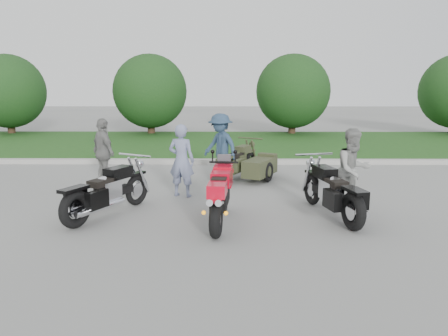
{
  "coord_description": "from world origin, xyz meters",
  "views": [
    {
      "loc": [
        0.8,
        -8.16,
        2.67
      ],
      "look_at": [
        0.72,
        1.25,
        0.8
      ],
      "focal_mm": 35.0,
      "sensor_mm": 36.0,
      "label": 1
    }
  ],
  "objects_px": {
    "cruiser_right": "(334,194)",
    "person_stripe": "(182,161)",
    "sportbike_red": "(220,194)",
    "cruiser_sidecar": "(250,165)",
    "person_denim": "(220,146)",
    "cruiser_left": "(105,194)",
    "person_back": "(104,152)",
    "person_grey": "(353,170)"
  },
  "relations": [
    {
      "from": "sportbike_red",
      "to": "cruiser_sidecar",
      "type": "relative_size",
      "value": 1.02
    },
    {
      "from": "person_denim",
      "to": "person_grey",
      "type": "bearing_deg",
      "value": -4.27
    },
    {
      "from": "cruiser_left",
      "to": "person_back",
      "type": "height_order",
      "value": "person_back"
    },
    {
      "from": "sportbike_red",
      "to": "person_stripe",
      "type": "xyz_separation_m",
      "value": [
        -0.94,
        2.11,
        0.25
      ]
    },
    {
      "from": "sportbike_red",
      "to": "cruiser_right",
      "type": "distance_m",
      "value": 2.29
    },
    {
      "from": "cruiser_right",
      "to": "sportbike_red",
      "type": "bearing_deg",
      "value": 178.09
    },
    {
      "from": "person_denim",
      "to": "cruiser_left",
      "type": "bearing_deg",
      "value": -78.04
    },
    {
      "from": "person_grey",
      "to": "person_back",
      "type": "height_order",
      "value": "person_back"
    },
    {
      "from": "sportbike_red",
      "to": "person_grey",
      "type": "xyz_separation_m",
      "value": [
        2.76,
        1.01,
        0.26
      ]
    },
    {
      "from": "sportbike_red",
      "to": "cruiser_left",
      "type": "relative_size",
      "value": 0.97
    },
    {
      "from": "cruiser_sidecar",
      "to": "person_denim",
      "type": "xyz_separation_m",
      "value": [
        -0.82,
        0.27,
        0.49
      ]
    },
    {
      "from": "sportbike_red",
      "to": "cruiser_sidecar",
      "type": "height_order",
      "value": "sportbike_red"
    },
    {
      "from": "cruiser_left",
      "to": "cruiser_sidecar",
      "type": "xyz_separation_m",
      "value": [
        3.07,
        3.37,
        -0.07
      ]
    },
    {
      "from": "cruiser_right",
      "to": "person_stripe",
      "type": "relative_size",
      "value": 1.43
    },
    {
      "from": "person_back",
      "to": "sportbike_red",
      "type": "bearing_deg",
      "value": -176.62
    },
    {
      "from": "person_stripe",
      "to": "person_denim",
      "type": "distance_m",
      "value": 2.2
    },
    {
      "from": "cruiser_sidecar",
      "to": "cruiser_right",
      "type": "bearing_deg",
      "value": -39.9
    },
    {
      "from": "sportbike_red",
      "to": "cruiser_right",
      "type": "bearing_deg",
      "value": 16.43
    },
    {
      "from": "cruiser_sidecar",
      "to": "person_grey",
      "type": "bearing_deg",
      "value": -28.36
    },
    {
      "from": "cruiser_left",
      "to": "person_stripe",
      "type": "xyz_separation_m",
      "value": [
        1.37,
        1.63,
        0.37
      ]
    },
    {
      "from": "cruiser_left",
      "to": "person_stripe",
      "type": "bearing_deg",
      "value": 77.83
    },
    {
      "from": "person_stripe",
      "to": "person_denim",
      "type": "xyz_separation_m",
      "value": [
        0.88,
        2.01,
        0.05
      ]
    },
    {
      "from": "sportbike_red",
      "to": "person_grey",
      "type": "height_order",
      "value": "person_grey"
    },
    {
      "from": "person_grey",
      "to": "person_back",
      "type": "relative_size",
      "value": 0.98
    },
    {
      "from": "person_stripe",
      "to": "person_back",
      "type": "relative_size",
      "value": 0.98
    },
    {
      "from": "cruiser_left",
      "to": "cruiser_sidecar",
      "type": "height_order",
      "value": "cruiser_left"
    },
    {
      "from": "sportbike_red",
      "to": "cruiser_right",
      "type": "xyz_separation_m",
      "value": [
        2.24,
        0.46,
        -0.11
      ]
    },
    {
      "from": "cruiser_right",
      "to": "cruiser_sidecar",
      "type": "relative_size",
      "value": 1.15
    },
    {
      "from": "cruiser_sidecar",
      "to": "person_stripe",
      "type": "bearing_deg",
      "value": -107.73
    },
    {
      "from": "person_denim",
      "to": "cruiser_right",
      "type": "bearing_deg",
      "value": -14.3
    },
    {
      "from": "person_grey",
      "to": "person_denim",
      "type": "xyz_separation_m",
      "value": [
        -2.81,
        3.11,
        0.04
      ]
    },
    {
      "from": "sportbike_red",
      "to": "person_denim",
      "type": "bearing_deg",
      "value": 95.61
    },
    {
      "from": "sportbike_red",
      "to": "cruiser_left",
      "type": "height_order",
      "value": "sportbike_red"
    },
    {
      "from": "person_stripe",
      "to": "person_grey",
      "type": "bearing_deg",
      "value": 179.15
    },
    {
      "from": "cruiser_sidecar",
      "to": "person_stripe",
      "type": "height_order",
      "value": "person_stripe"
    },
    {
      "from": "cruiser_sidecar",
      "to": "person_denim",
      "type": "relative_size",
      "value": 1.18
    },
    {
      "from": "cruiser_sidecar",
      "to": "person_back",
      "type": "relative_size",
      "value": 1.21
    },
    {
      "from": "person_back",
      "to": "cruiser_left",
      "type": "bearing_deg",
      "value": 154.99
    },
    {
      "from": "person_denim",
      "to": "person_back",
      "type": "distance_m",
      "value": 3.14
    },
    {
      "from": "cruiser_sidecar",
      "to": "person_denim",
      "type": "bearing_deg",
      "value": -171.65
    },
    {
      "from": "sportbike_red",
      "to": "cruiser_right",
      "type": "height_order",
      "value": "sportbike_red"
    },
    {
      "from": "cruiser_right",
      "to": "cruiser_sidecar",
      "type": "bearing_deg",
      "value": 99.97
    }
  ]
}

